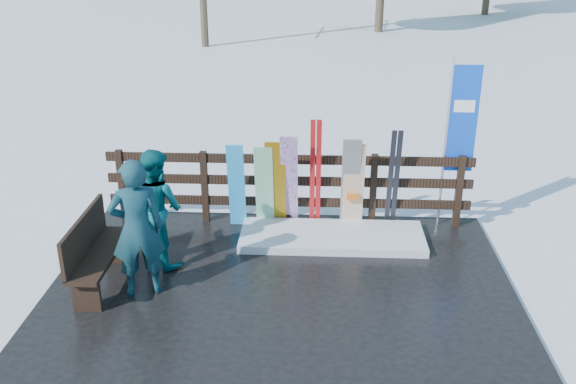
# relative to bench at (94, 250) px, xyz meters

# --- Properties ---
(ground) EXTENTS (700.00, 700.00, 0.00)m
(ground) POSITION_rel_bench_xyz_m (2.38, -0.19, -0.60)
(ground) COLOR white
(ground) RESTS_ON ground
(deck) EXTENTS (6.00, 5.00, 0.08)m
(deck) POSITION_rel_bench_xyz_m (2.38, -0.19, -0.56)
(deck) COLOR black
(deck) RESTS_ON ground
(fence) EXTENTS (5.60, 0.10, 1.15)m
(fence) POSITION_rel_bench_xyz_m (2.38, 2.01, 0.14)
(fence) COLOR black
(fence) RESTS_ON deck
(snow_patch) EXTENTS (2.71, 1.00, 0.12)m
(snow_patch) POSITION_rel_bench_xyz_m (3.06, 1.41, -0.46)
(snow_patch) COLOR white
(snow_patch) RESTS_ON deck
(bench) EXTENTS (0.41, 1.50, 0.97)m
(bench) POSITION_rel_bench_xyz_m (0.00, 0.00, 0.00)
(bench) COLOR black
(bench) RESTS_ON deck
(snowboard_0) EXTENTS (0.25, 0.26, 1.38)m
(snowboard_0) POSITION_rel_bench_xyz_m (1.61, 1.79, 0.17)
(snowboard_0) COLOR #28A0EE
(snowboard_0) RESTS_ON deck
(snowboard_1) EXTENTS (0.28, 0.35, 1.37)m
(snowboard_1) POSITION_rel_bench_xyz_m (2.03, 1.79, 0.17)
(snowboard_1) COLOR silver
(snowboard_1) RESTS_ON deck
(snowboard_2) EXTENTS (0.30, 0.38, 1.45)m
(snowboard_2) POSITION_rel_bench_xyz_m (2.20, 1.79, 0.21)
(snowboard_2) COLOR #FFAA00
(snowboard_2) RESTS_ON deck
(snowboard_3) EXTENTS (0.26, 0.47, 1.56)m
(snowboard_3) POSITION_rel_bench_xyz_m (2.40, 1.79, 0.26)
(snowboard_3) COLOR white
(snowboard_3) RESTS_ON deck
(snowboard_4) EXTENTS (0.27, 0.39, 1.51)m
(snowboard_4) POSITION_rel_bench_xyz_m (3.32, 1.79, 0.24)
(snowboard_4) COLOR black
(snowboard_4) RESTS_ON deck
(snowboard_5) EXTENTS (0.31, 0.31, 1.43)m
(snowboard_5) POSITION_rel_bench_xyz_m (3.36, 1.79, 0.20)
(snowboard_5) COLOR white
(snowboard_5) RESTS_ON deck
(ski_pair_a) EXTENTS (0.16, 0.24, 1.75)m
(ski_pair_a) POSITION_rel_bench_xyz_m (2.79, 1.86, 0.36)
(ski_pair_a) COLOR #B41616
(ski_pair_a) RESTS_ON deck
(ski_pair_b) EXTENTS (0.17, 0.31, 1.62)m
(ski_pair_b) POSITION_rel_bench_xyz_m (3.96, 1.86, 0.30)
(ski_pair_b) COLOR black
(ski_pair_b) RESTS_ON deck
(rental_flag) EXTENTS (0.45, 0.04, 2.60)m
(rental_flag) POSITION_rel_bench_xyz_m (4.88, 2.06, 1.09)
(rental_flag) COLOR silver
(rental_flag) RESTS_ON deck
(person_front) EXTENTS (0.76, 0.62, 1.80)m
(person_front) POSITION_rel_bench_xyz_m (0.63, -0.15, 0.39)
(person_front) COLOR #185552
(person_front) RESTS_ON deck
(person_back) EXTENTS (1.01, 0.96, 1.64)m
(person_back) POSITION_rel_bench_xyz_m (0.66, 0.66, 0.31)
(person_back) COLOR #095A61
(person_back) RESTS_ON deck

